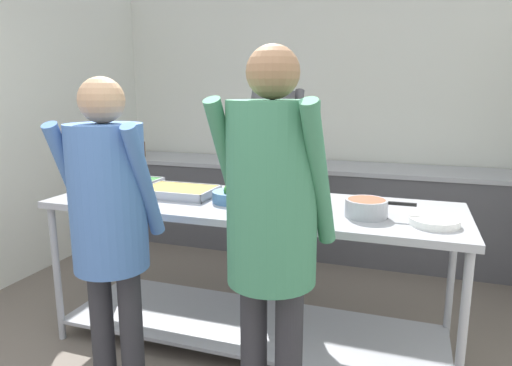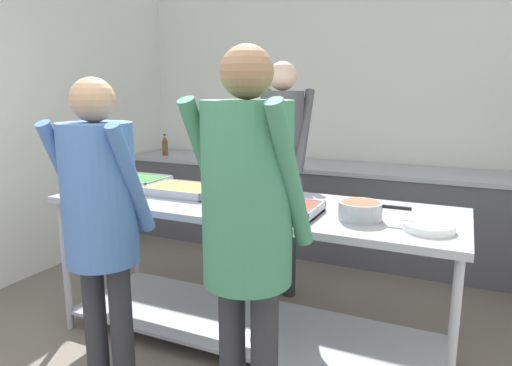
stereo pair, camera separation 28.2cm
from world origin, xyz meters
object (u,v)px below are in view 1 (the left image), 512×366
(serving_tray_roast, at_px, (129,183))
(plate_stack, at_px, (434,222))
(guest_serving_left, at_px, (272,215))
(guest_serving_right, at_px, (109,213))
(broccoli_bowl, at_px, (233,195))
(serving_tray_vegetables, at_px, (286,208))
(cook_behind_counter, at_px, (273,153))
(serving_tray_greens, at_px, (179,192))
(water_bottle, at_px, (142,147))
(sauce_pan, at_px, (367,207))

(serving_tray_roast, height_order, plate_stack, serving_tray_roast)
(guest_serving_left, distance_m, guest_serving_right, 0.82)
(broccoli_bowl, xyz_separation_m, serving_tray_vegetables, (0.37, -0.11, -0.02))
(serving_tray_roast, distance_m, cook_behind_counter, 1.07)
(cook_behind_counter, bearing_deg, serving_tray_greens, -119.45)
(serving_tray_roast, bearing_deg, cook_behind_counter, 34.72)
(serving_tray_greens, distance_m, cook_behind_counter, 0.85)
(serving_tray_vegetables, bearing_deg, serving_tray_greens, 167.75)
(broccoli_bowl, bearing_deg, water_bottle, 134.99)
(sauce_pan, relative_size, cook_behind_counter, 0.20)
(serving_tray_roast, bearing_deg, guest_serving_left, -35.31)
(plate_stack, xyz_separation_m, water_bottle, (-2.88, 1.86, 0.04))
(broccoli_bowl, bearing_deg, plate_stack, -5.90)
(serving_tray_vegetables, xyz_separation_m, cook_behind_counter, (-0.34, 0.89, 0.18))
(serving_tray_vegetables, xyz_separation_m, sauce_pan, (0.43, 0.04, 0.03))
(broccoli_bowl, distance_m, cook_behind_counter, 0.79)
(serving_tray_greens, height_order, serving_tray_vegetables, same)
(plate_stack, xyz_separation_m, guest_serving_right, (-1.47, -0.63, 0.08))
(serving_tray_roast, xyz_separation_m, cook_behind_counter, (0.87, 0.60, 0.18))
(serving_tray_greens, height_order, plate_stack, serving_tray_greens)
(plate_stack, height_order, water_bottle, water_bottle)
(serving_tray_roast, bearing_deg, water_bottle, 119.61)
(water_bottle, bearing_deg, plate_stack, -32.88)
(serving_tray_roast, distance_m, water_bottle, 1.81)
(serving_tray_vegetables, distance_m, guest_serving_right, 0.94)
(serving_tray_greens, bearing_deg, cook_behind_counter, 60.55)
(serving_tray_roast, relative_size, plate_stack, 1.62)
(sauce_pan, bearing_deg, guest_serving_right, -149.10)
(plate_stack, bearing_deg, broccoli_bowl, 174.10)
(water_bottle, bearing_deg, guest_serving_left, -48.51)
(serving_tray_greens, xyz_separation_m, water_bottle, (-1.36, 1.69, 0.04))
(guest_serving_left, bearing_deg, broccoli_bowl, 121.97)
(serving_tray_vegetables, distance_m, cook_behind_counter, 0.97)
(broccoli_bowl, height_order, serving_tray_vegetables, broccoli_bowl)
(serving_tray_vegetables, bearing_deg, broccoli_bowl, 162.80)
(cook_behind_counter, bearing_deg, plate_stack, -38.63)
(serving_tray_roast, height_order, serving_tray_vegetables, same)
(plate_stack, bearing_deg, serving_tray_vegetables, 179.71)
(serving_tray_greens, height_order, sauce_pan, sauce_pan)
(serving_tray_roast, xyz_separation_m, plate_stack, (1.98, -0.29, -0.01))
(sauce_pan, bearing_deg, cook_behind_counter, 132.63)
(serving_tray_greens, bearing_deg, broccoli_bowl, -7.38)
(guest_serving_right, relative_size, water_bottle, 7.10)
(serving_tray_roast, height_order, sauce_pan, sauce_pan)
(broccoli_bowl, distance_m, guest_serving_left, 0.92)
(plate_stack, distance_m, guest_serving_left, 0.94)
(serving_tray_greens, distance_m, guest_serving_right, 0.80)
(serving_tray_vegetables, height_order, cook_behind_counter, cook_behind_counter)
(guest_serving_right, bearing_deg, plate_stack, 23.15)
(guest_serving_right, relative_size, cook_behind_counter, 0.92)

